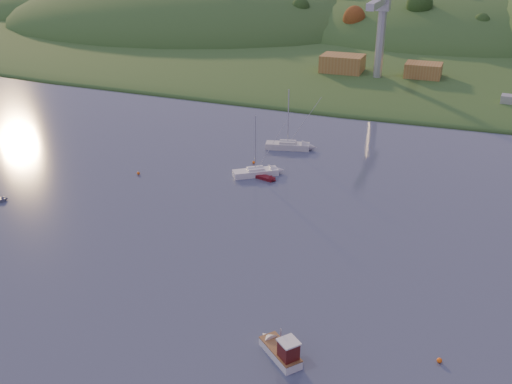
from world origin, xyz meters
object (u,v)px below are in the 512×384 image
(sailboat_near, at_px, (256,172))
(sailboat_far, at_px, (288,145))
(fishing_boat, at_px, (278,347))
(red_tender, at_px, (269,179))
(canoe, at_px, (285,349))
(grey_dinghy, at_px, (0,200))

(sailboat_near, xyz_separation_m, sailboat_far, (0.89, 14.21, 0.04))
(sailboat_near, height_order, sailboat_far, sailboat_far)
(sailboat_near, bearing_deg, fishing_boat, -101.99)
(sailboat_near, height_order, red_tender, sailboat_near)
(canoe, xyz_separation_m, red_tender, (-15.75, 38.87, -0.13))
(sailboat_near, bearing_deg, sailboat_far, 50.41)
(fishing_boat, distance_m, canoe, 0.82)
(red_tender, bearing_deg, grey_dinghy, -133.32)
(fishing_boat, height_order, canoe, fishing_boat)
(sailboat_far, bearing_deg, fishing_boat, -85.73)
(sailboat_near, xyz_separation_m, canoe, (18.50, -39.90, -0.30))
(sailboat_far, height_order, red_tender, sailboat_far)
(fishing_boat, bearing_deg, red_tender, -29.21)
(sailboat_far, relative_size, canoe, 3.00)
(fishing_boat, xyz_separation_m, red_tender, (-15.22, 39.32, -0.57))
(grey_dinghy, bearing_deg, canoe, -68.67)
(canoe, height_order, red_tender, red_tender)
(fishing_boat, relative_size, canoe, 1.52)
(sailboat_near, distance_m, grey_dinghy, 39.55)
(grey_dinghy, bearing_deg, fishing_boat, -69.32)
(sailboat_far, xyz_separation_m, canoe, (17.61, -54.10, -0.34))
(red_tender, bearing_deg, canoe, -53.70)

